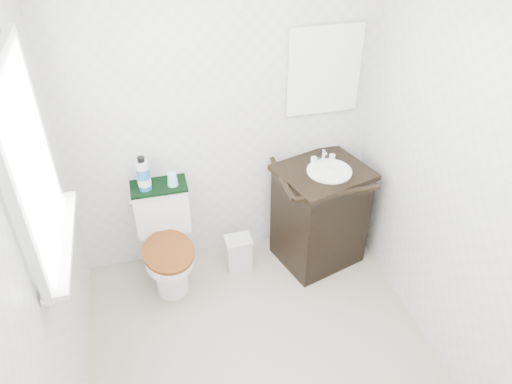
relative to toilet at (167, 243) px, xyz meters
name	(u,v)px	position (x,y,z in m)	size (l,w,h in m)	color
floor	(266,367)	(0.50, -0.97, -0.33)	(2.40, 2.40, 0.00)	#B2A58F
wall_back	(223,114)	(0.50, 0.23, 0.87)	(2.40, 2.40, 0.00)	silver
wall_left	(35,259)	(-0.60, -0.97, 0.87)	(2.40, 2.40, 0.00)	silver
wall_right	(466,189)	(1.60, -0.97, 0.87)	(2.40, 2.40, 0.00)	silver
window	(28,164)	(-0.57, -0.72, 1.22)	(0.02, 0.70, 0.90)	white
mirror	(324,70)	(1.20, 0.20, 1.12)	(0.50, 0.02, 0.60)	silver
toilet	(167,243)	(0.00, 0.00, 0.00)	(0.40, 0.63, 0.74)	white
vanity	(320,213)	(1.16, -0.07, 0.10)	(0.74, 0.68, 0.92)	black
trash_bin	(239,253)	(0.53, -0.04, -0.18)	(0.20, 0.16, 0.29)	silver
towel	(159,186)	(0.00, 0.12, 0.42)	(0.39, 0.22, 0.02)	black
mouthwash_bottle	(143,175)	(-0.09, 0.10, 0.55)	(0.09, 0.09, 0.25)	blue
cup	(172,179)	(0.10, 0.10, 0.48)	(0.07, 0.07, 0.09)	#9ADCFD
soap_bar	(318,159)	(1.16, 0.07, 0.50)	(0.06, 0.04, 0.02)	#176D72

